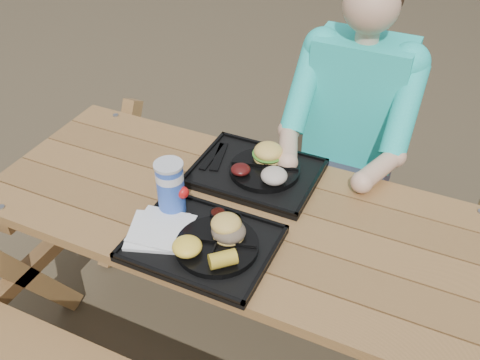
% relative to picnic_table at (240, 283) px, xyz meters
% --- Properties ---
extents(ground, '(60.00, 60.00, 0.00)m').
position_rel_picnic_table_xyz_m(ground, '(0.00, 0.00, -0.38)').
color(ground, '#999999').
rests_on(ground, ground).
extents(picnic_table, '(1.80, 1.49, 0.75)m').
position_rel_picnic_table_xyz_m(picnic_table, '(0.00, 0.00, 0.00)').
color(picnic_table, '#999999').
rests_on(picnic_table, ground).
extents(tray_near, '(0.45, 0.35, 0.02)m').
position_rel_picnic_table_xyz_m(tray_near, '(-0.03, -0.21, 0.39)').
color(tray_near, black).
rests_on(tray_near, picnic_table).
extents(tray_far, '(0.45, 0.35, 0.02)m').
position_rel_picnic_table_xyz_m(tray_far, '(-0.03, 0.20, 0.39)').
color(tray_far, black).
rests_on(tray_far, picnic_table).
extents(plate_near, '(0.26, 0.26, 0.02)m').
position_rel_picnic_table_xyz_m(plate_near, '(0.02, -0.21, 0.41)').
color(plate_near, black).
rests_on(plate_near, tray_near).
extents(plate_far, '(0.26, 0.26, 0.02)m').
position_rel_picnic_table_xyz_m(plate_far, '(0.00, 0.21, 0.41)').
color(plate_far, black).
rests_on(plate_far, tray_far).
extents(napkin_stack, '(0.23, 0.23, 0.02)m').
position_rel_picnic_table_xyz_m(napkin_stack, '(-0.18, -0.23, 0.41)').
color(napkin_stack, white).
rests_on(napkin_stack, tray_near).
extents(soda_cup, '(0.09, 0.09, 0.18)m').
position_rel_picnic_table_xyz_m(soda_cup, '(-0.20, -0.12, 0.49)').
color(soda_cup, '#1842B9').
rests_on(soda_cup, tray_near).
extents(condiment_bbq, '(0.05, 0.05, 0.03)m').
position_rel_picnic_table_xyz_m(condiment_bbq, '(-0.04, -0.09, 0.41)').
color(condiment_bbq, black).
rests_on(condiment_bbq, tray_near).
extents(condiment_mustard, '(0.05, 0.05, 0.03)m').
position_rel_picnic_table_xyz_m(condiment_mustard, '(0.02, -0.10, 0.41)').
color(condiment_mustard, gold).
rests_on(condiment_mustard, tray_near).
extents(sandwich, '(0.10, 0.10, 0.11)m').
position_rel_picnic_table_xyz_m(sandwich, '(0.04, -0.17, 0.47)').
color(sandwich, '#EDBA53').
rests_on(sandwich, plate_near).
extents(mac_cheese, '(0.09, 0.09, 0.05)m').
position_rel_picnic_table_xyz_m(mac_cheese, '(-0.04, -0.28, 0.44)').
color(mac_cheese, yellow).
rests_on(mac_cheese, plate_near).
extents(corn_cob, '(0.11, 0.11, 0.05)m').
position_rel_picnic_table_xyz_m(corn_cob, '(0.08, -0.28, 0.44)').
color(corn_cob, gold).
rests_on(corn_cob, plate_near).
extents(cutlery_far, '(0.07, 0.19, 0.01)m').
position_rel_picnic_table_xyz_m(cutlery_far, '(-0.19, 0.22, 0.40)').
color(cutlery_far, black).
rests_on(cutlery_far, tray_far).
extents(burger, '(0.11, 0.11, 0.10)m').
position_rel_picnic_table_xyz_m(burger, '(-0.01, 0.26, 0.46)').
color(burger, '#F4C356').
rests_on(burger, plate_far).
extents(baked_beans, '(0.07, 0.07, 0.03)m').
position_rel_picnic_table_xyz_m(baked_beans, '(-0.06, 0.14, 0.43)').
color(baked_beans, '#470E0E').
rests_on(baked_beans, plate_far).
extents(potato_salad, '(0.09, 0.09, 0.05)m').
position_rel_picnic_table_xyz_m(potato_salad, '(0.06, 0.15, 0.44)').
color(potato_salad, beige).
rests_on(potato_salad, plate_far).
extents(diner, '(0.48, 0.84, 1.28)m').
position_rel_picnic_table_xyz_m(diner, '(0.21, 0.69, 0.27)').
color(diner, '#1A95B6').
rests_on(diner, ground).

